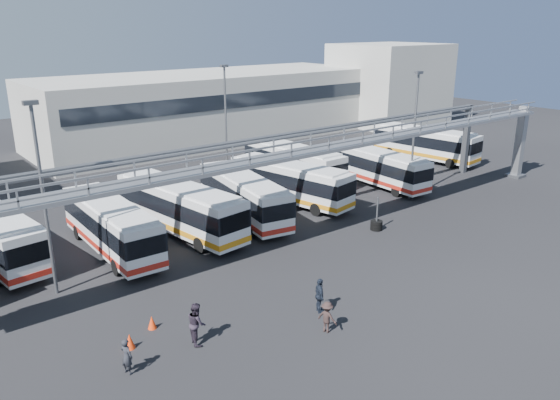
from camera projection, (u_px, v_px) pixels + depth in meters
ground at (374, 264)px, 32.58m from camera, size 140.00×140.00×0.00m
gantry at (310, 156)px, 35.26m from camera, size 51.40×5.15×7.10m
warehouse at (210, 106)px, 66.75m from camera, size 42.00×14.00×8.00m
building_right at (389, 84)px, 77.19m from camera, size 14.00×12.00×11.00m
light_pole_left at (43, 190)px, 27.31m from camera, size 0.70×0.35×10.21m
light_pole_mid at (414, 129)px, 43.13m from camera, size 0.70×0.35×10.21m
light_pole_back at (226, 115)px, 49.57m from camera, size 0.70×0.35×10.21m
bus_2 at (111, 225)px, 33.81m from camera, size 2.73×10.80×3.26m
bus_3 at (180, 207)px, 36.80m from camera, size 4.07×11.62×3.46m
bus_4 at (243, 195)px, 39.59m from camera, size 4.25×11.07×3.28m
bus_5 at (290, 181)px, 43.11m from camera, size 4.50×11.06×3.28m
bus_6 at (293, 162)px, 48.65m from camera, size 2.72×11.18×3.39m
bus_7 at (378, 166)px, 47.84m from camera, size 3.02×10.46×3.14m
bus_9 at (426, 143)px, 56.64m from camera, size 3.89×11.33×3.37m
pedestrian_a at (127, 356)px, 22.18m from camera, size 0.54×0.67×1.59m
pedestrian_b at (197, 323)px, 24.27m from camera, size 0.96×1.11×1.97m
pedestrian_c at (327, 317)px, 25.21m from camera, size 0.81×1.10×1.53m
pedestrian_d at (320, 296)px, 26.89m from camera, size 0.85×1.15×1.81m
cone_left at (152, 322)px, 25.61m from camera, size 0.53×0.53×0.65m
cone_right at (130, 341)px, 24.03m from camera, size 0.48×0.48×0.71m
tire_stack at (376, 224)px, 37.85m from camera, size 0.83×0.83×2.38m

